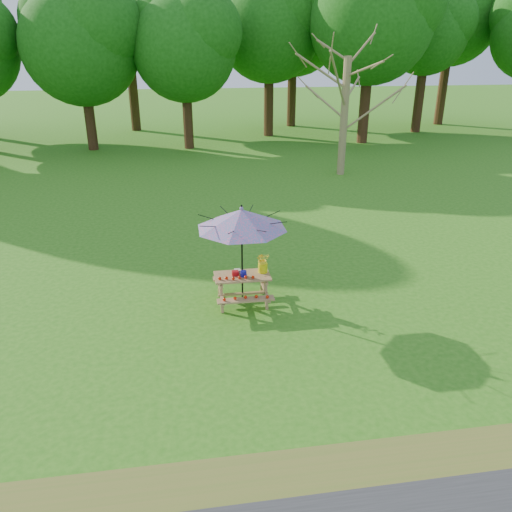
{
  "coord_description": "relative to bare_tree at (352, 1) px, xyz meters",
  "views": [
    {
      "loc": [
        2.66,
        -7.46,
        5.27
      ],
      "look_at": [
        4.16,
        2.2,
        1.1
      ],
      "focal_mm": 35.0,
      "sensor_mm": 36.0,
      "label": 1
    }
  ],
  "objects": [
    {
      "name": "bare_tree",
      "position": [
        0.0,
        0.0,
        0.0
      ],
      "size": [
        7.66,
        7.66,
        11.19
      ],
      "color": "olive",
      "rests_on": "ground"
    },
    {
      "name": "produce_bins",
      "position": [
        -5.82,
        -11.05,
        -6.07
      ],
      "size": [
        0.31,
        0.35,
        0.13
      ],
      "color": "#A90D14",
      "rests_on": "picnic_table"
    },
    {
      "name": "picnic_table",
      "position": [
        -5.76,
        -11.06,
        -6.47
      ],
      "size": [
        1.2,
        1.32,
        0.67
      ],
      "color": "#9B7246",
      "rests_on": "ground"
    },
    {
      "name": "tomatoes_row",
      "position": [
        -5.91,
        -11.24,
        -6.09
      ],
      "size": [
        0.77,
        0.13,
        0.07
      ],
      "primitive_type": null,
      "color": "red",
      "rests_on": "picnic_table"
    },
    {
      "name": "patio_umbrella",
      "position": [
        -5.76,
        -11.06,
        -4.85
      ],
      "size": [
        2.51,
        2.51,
        2.25
      ],
      "color": "black",
      "rests_on": "ground"
    },
    {
      "name": "ground",
      "position": [
        -9.62,
        -13.26,
        -6.79
      ],
      "size": [
        120.0,
        120.0,
        0.0
      ],
      "primitive_type": "plane",
      "color": "#2C7316",
      "rests_on": "ground"
    },
    {
      "name": "flower_bucket",
      "position": [
        -5.3,
        -10.98,
        -5.88
      ],
      "size": [
        0.29,
        0.26,
        0.46
      ],
      "color": "#D8D60B",
      "rests_on": "picnic_table"
    }
  ]
}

